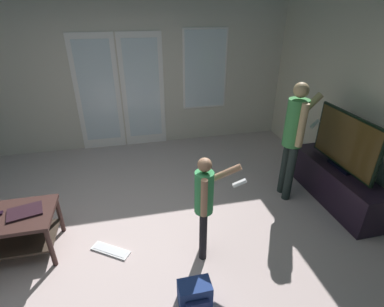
{
  "coord_description": "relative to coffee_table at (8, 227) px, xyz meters",
  "views": [
    {
      "loc": [
        0.23,
        -2.49,
        2.4
      ],
      "look_at": [
        0.85,
        0.26,
        0.94
      ],
      "focal_mm": 27.17,
      "sensor_mm": 36.0,
      "label": 1
    }
  ],
  "objects": [
    {
      "name": "backpack",
      "position": [
        1.74,
        -1.0,
        -0.25
      ],
      "size": [
        0.29,
        0.22,
        0.24
      ],
      "color": "navy",
      "rests_on": "ground_plane"
    },
    {
      "name": "tv_stand",
      "position": [
        3.93,
        0.1,
        -0.12
      ],
      "size": [
        0.41,
        1.51,
        0.5
      ],
      "color": "black",
      "rests_on": "ground_plane"
    },
    {
      "name": "coffee_table",
      "position": [
        0.0,
        0.0,
        0.0
      ],
      "size": [
        0.94,
        0.59,
        0.51
      ],
      "color": "#36201D",
      "rests_on": "ground_plane"
    },
    {
      "name": "loose_keyboard",
      "position": [
        0.99,
        -0.2,
        -0.36
      ],
      "size": [
        0.44,
        0.35,
        0.02
      ],
      "color": "white",
      "rests_on": "ground_plane"
    },
    {
      "name": "wall_back_with_doors",
      "position": [
        1.17,
        2.54,
        0.94
      ],
      "size": [
        6.34,
        0.09,
        2.68
      ],
      "color": "beige",
      "rests_on": "ground_plane"
    },
    {
      "name": "laptop_closed",
      "position": [
        0.2,
        0.01,
        0.15
      ],
      "size": [
        0.37,
        0.31,
        0.02
      ],
      "primitive_type": "cube",
      "rotation": [
        0.0,
        0.0,
        0.25
      ],
      "color": "black",
      "rests_on": "coffee_table"
    },
    {
      "name": "ground_plane",
      "position": [
        1.11,
        -0.16,
        -0.38
      ],
      "size": [
        6.34,
        5.48,
        0.02
      ],
      "primitive_type": "cube",
      "color": "#B4A09D"
    },
    {
      "name": "person_child",
      "position": [
        1.97,
        -0.44,
        0.33
      ],
      "size": [
        0.53,
        0.31,
        1.16
      ],
      "color": "black",
      "rests_on": "ground_plane"
    },
    {
      "name": "flat_screen_tv",
      "position": [
        3.92,
        0.11,
        0.5
      ],
      "size": [
        0.08,
        1.08,
        0.73
      ],
      "color": "black",
      "rests_on": "tv_stand"
    },
    {
      "name": "person_adult",
      "position": [
        3.35,
        0.35,
        0.58
      ],
      "size": [
        0.56,
        0.43,
        1.59
      ],
      "color": "#1E2825",
      "rests_on": "ground_plane"
    }
  ]
}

